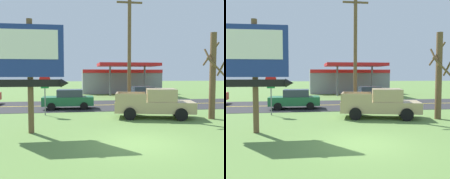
% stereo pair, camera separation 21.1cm
% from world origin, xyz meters
% --- Properties ---
extents(ground_plane, '(180.00, 180.00, 0.00)m').
position_xyz_m(ground_plane, '(0.00, 0.00, 0.00)').
color(ground_plane, '#5B7F3D').
extents(road_asphalt, '(140.00, 8.00, 0.02)m').
position_xyz_m(road_asphalt, '(0.00, 13.00, 0.01)').
color(road_asphalt, '#2B2B2D').
rests_on(road_asphalt, ground).
extents(road_centre_line, '(126.00, 0.20, 0.01)m').
position_xyz_m(road_centre_line, '(0.00, 13.00, 0.02)').
color(road_centre_line, gold).
rests_on(road_centre_line, road_asphalt).
extents(motel_sign, '(3.53, 0.54, 5.64)m').
position_xyz_m(motel_sign, '(-4.79, 2.49, 3.67)').
color(motel_sign, brown).
rests_on(motel_sign, ground).
extents(stop_sign, '(0.80, 0.08, 2.95)m').
position_xyz_m(stop_sign, '(-4.82, 7.93, 2.03)').
color(stop_sign, slate).
rests_on(stop_sign, ground).
extents(utility_pole, '(2.09, 0.26, 9.44)m').
position_xyz_m(utility_pole, '(1.27, 7.86, 5.05)').
color(utility_pole, brown).
rests_on(utility_pole, ground).
extents(bare_tree, '(1.55, 1.52, 5.63)m').
position_xyz_m(bare_tree, '(6.21, 4.98, 2.90)').
color(bare_tree, brown).
rests_on(bare_tree, ground).
extents(gas_station, '(12.00, 11.50, 4.40)m').
position_xyz_m(gas_station, '(4.27, 28.55, 1.94)').
color(gas_station, gray).
rests_on(gas_station, ground).
extents(pickup_tan_parked_on_lawn, '(5.51, 3.08, 1.96)m').
position_xyz_m(pickup_tan_parked_on_lawn, '(2.62, 5.89, 0.96)').
color(pickup_tan_parked_on_lawn, tan).
rests_on(pickup_tan_parked_on_lawn, ground).
extents(car_grey_near_lane, '(4.20, 2.00, 1.64)m').
position_xyz_m(car_grey_near_lane, '(4.37, 15.00, 0.83)').
color(car_grey_near_lane, slate).
rests_on(car_grey_near_lane, ground).
extents(car_green_mid_lane, '(4.20, 2.00, 1.64)m').
position_xyz_m(car_green_mid_lane, '(-3.28, 11.00, 0.83)').
color(car_green_mid_lane, '#1E6038').
rests_on(car_green_mid_lane, ground).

